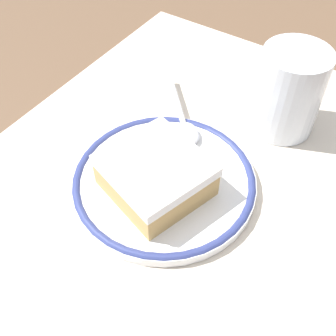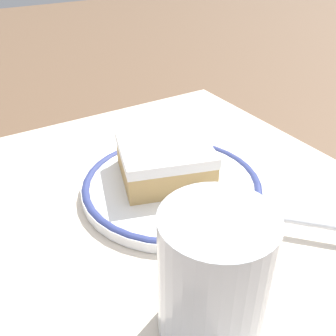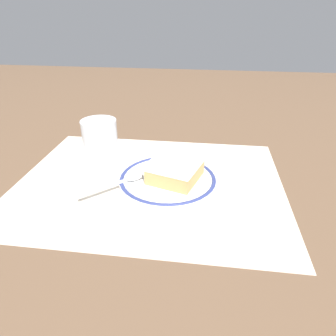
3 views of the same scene
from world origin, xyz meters
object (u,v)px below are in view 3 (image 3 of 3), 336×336
object	(u,v)px
spoon	(125,180)
cup	(101,145)
cake_slice	(175,170)
plate	(168,179)
napkin	(245,201)

from	to	relation	value
spoon	cup	xyz separation A→B (m)	(-0.08, 0.09, 0.03)
cake_slice	spoon	size ratio (longest dim) A/B	1.05
plate	cup	bearing A→B (deg)	158.94
cake_slice	spoon	world-z (taller)	cake_slice
spoon	plate	bearing A→B (deg)	21.14
cake_slice	napkin	bearing A→B (deg)	-18.57
cake_slice	napkin	size ratio (longest dim) A/B	0.87
plate	napkin	size ratio (longest dim) A/B	1.44
plate	cake_slice	world-z (taller)	cake_slice
plate	spoon	bearing A→B (deg)	-158.86
spoon	napkin	bearing A→B (deg)	-5.41
spoon	cake_slice	bearing A→B (deg)	13.66
napkin	plate	bearing A→B (deg)	160.47
cake_slice	cup	world-z (taller)	cup
spoon	cup	bearing A→B (deg)	130.10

